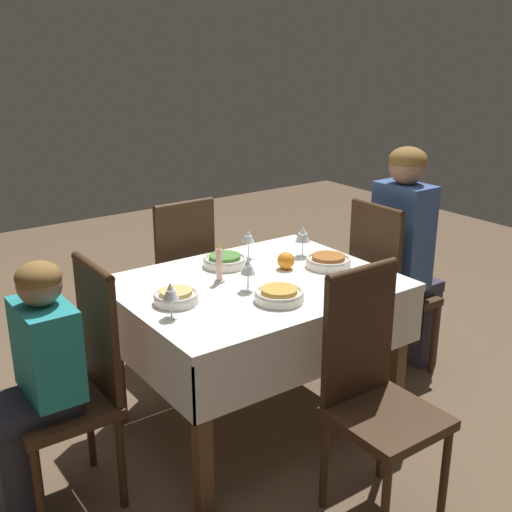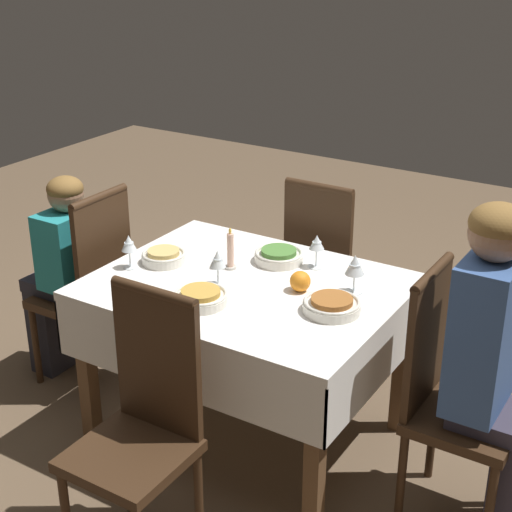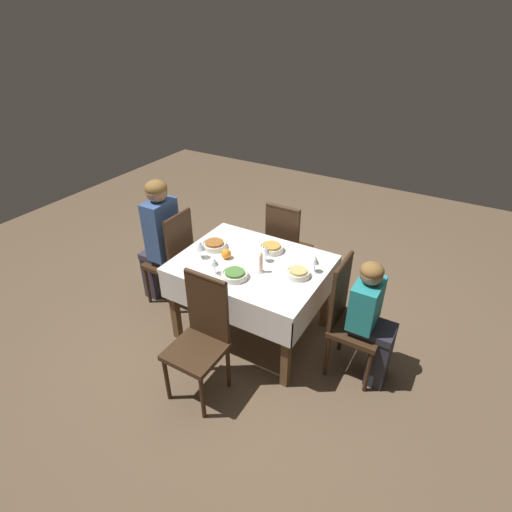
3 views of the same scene
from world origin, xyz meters
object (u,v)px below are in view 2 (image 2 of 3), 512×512
(chair_south, at_px, (326,268))
(bowl_east, at_px, (164,256))
(candle_centerpiece, at_px, (230,253))
(wine_glass_south, at_px, (317,244))
(person_adult_denim, at_px, (495,358))
(dining_table, at_px, (247,306))
(chair_north, at_px, (142,420))
(person_child_teal, at_px, (64,268))
(bowl_south, at_px, (278,256))
(wine_glass_east, at_px, (129,244))
(chair_east, at_px, (90,284))
(wine_glass_west, at_px, (355,266))
(orange_fruit, at_px, (300,281))
(bowl_north, at_px, (201,297))
(chair_west, at_px, (448,391))
(wine_glass_north, at_px, (218,261))
(bowl_west, at_px, (332,305))

(chair_south, distance_m, bowl_east, 0.86)
(chair_south, height_order, candle_centerpiece, chair_south)
(wine_glass_south, bearing_deg, person_adult_denim, 161.03)
(dining_table, relative_size, chair_north, 1.23)
(person_child_teal, bearing_deg, bowl_south, 104.58)
(chair_south, height_order, wine_glass_east, chair_south)
(chair_east, relative_size, candle_centerpiece, 5.43)
(chair_south, relative_size, wine_glass_west, 6.23)
(wine_glass_east, relative_size, wine_glass_south, 1.02)
(chair_south, bearing_deg, orange_fruit, 108.31)
(chair_north, bearing_deg, orange_fruit, 77.18)
(bowl_east, distance_m, bowl_north, 0.42)
(bowl_east, relative_size, candle_centerpiece, 1.03)
(person_adult_denim, bearing_deg, wine_glass_east, 94.82)
(wine_glass_west, height_order, bowl_south, wine_glass_west)
(chair_west, distance_m, person_child_teal, 1.85)
(chair_east, bearing_deg, wine_glass_east, 71.88)
(wine_glass_south, bearing_deg, candle_centerpiece, 33.83)
(wine_glass_north, height_order, candle_centerpiece, candle_centerpiece)
(bowl_west, bearing_deg, wine_glass_west, -89.55)
(chair_east, height_order, chair_south, same)
(person_adult_denim, relative_size, wine_glass_north, 8.49)
(wine_glass_north, distance_m, candle_centerpiece, 0.17)
(bowl_west, xyz_separation_m, orange_fruit, (0.18, -0.09, 0.01))
(wine_glass_west, distance_m, orange_fruit, 0.22)
(wine_glass_south, distance_m, bowl_north, 0.57)
(wine_glass_east, height_order, wine_glass_north, same)
(chair_north, bearing_deg, chair_west, 41.34)
(chair_north, xyz_separation_m, bowl_west, (-0.36, -0.67, 0.24))
(chair_south, xyz_separation_m, chair_north, (-0.05, 1.43, 0.00))
(bowl_south, height_order, wine_glass_south, wine_glass_south)
(chair_west, distance_m, wine_glass_north, 0.99)
(person_adult_denim, distance_m, bowl_east, 1.40)
(chair_east, height_order, bowl_east, chair_east)
(wine_glass_east, height_order, candle_centerpiece, candle_centerpiece)
(wine_glass_south, bearing_deg, bowl_east, 27.53)
(chair_south, xyz_separation_m, wine_glass_west, (-0.40, 0.56, 0.32))
(chair_north, relative_size, person_adult_denim, 0.78)
(chair_west, distance_m, wine_glass_south, 0.81)
(dining_table, xyz_separation_m, bowl_south, (0.00, -0.25, 0.13))
(person_adult_denim, bearing_deg, bowl_east, 90.36)
(chair_west, xyz_separation_m, chair_east, (1.69, 0.01, 0.00))
(wine_glass_west, bearing_deg, person_child_teal, 6.56)
(wine_glass_north, relative_size, orange_fruit, 1.79)
(bowl_south, bearing_deg, wine_glass_east, 37.75)
(person_adult_denim, bearing_deg, bowl_west, 93.65)
(orange_fruit, bearing_deg, wine_glass_west, -151.50)
(wine_glass_east, bearing_deg, candle_centerpiece, -148.98)
(wine_glass_south, bearing_deg, bowl_west, 125.97)
(person_adult_denim, relative_size, candle_centerpiece, 6.93)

